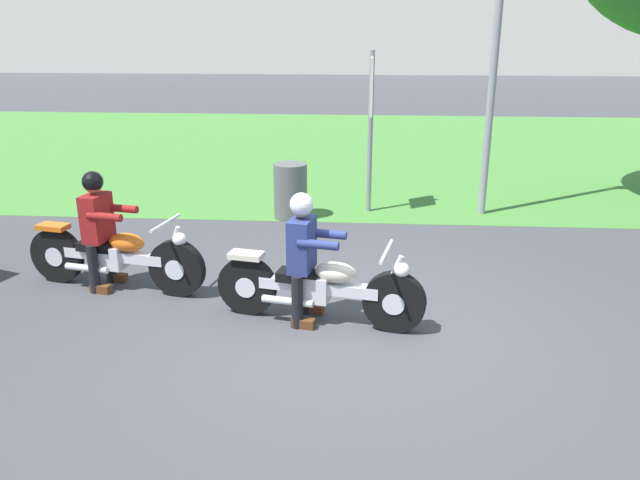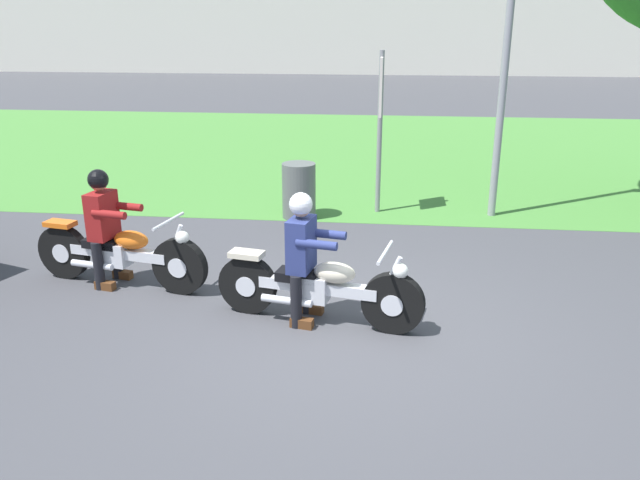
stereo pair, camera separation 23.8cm
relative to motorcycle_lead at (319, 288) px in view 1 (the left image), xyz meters
name	(u,v)px [view 1 (the left image)]	position (x,y,z in m)	size (l,w,h in m)	color
ground	(348,330)	(0.31, -0.17, -0.39)	(120.00, 120.00, 0.00)	#424247
grass_verge	(359,149)	(0.31, 9.48, -0.39)	(60.00, 12.00, 0.01)	#478438
motorcycle_lead	(319,288)	(0.00, 0.00, 0.00)	(2.23, 0.75, 0.88)	black
rider_lead	(304,248)	(-0.16, 0.04, 0.43)	(0.61, 0.53, 1.40)	black
motorcycle_follow	(115,256)	(-2.46, 0.72, 0.01)	(2.25, 0.75, 0.89)	black
rider_follow	(99,221)	(-2.63, 0.76, 0.43)	(0.61, 0.53, 1.42)	black
trash_can	(290,191)	(-0.73, 3.71, 0.05)	(0.54, 0.54, 0.89)	#595E5B
sign_banner	(371,107)	(0.53, 4.17, 1.33)	(0.08, 0.60, 2.60)	gray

